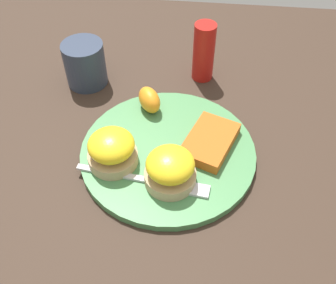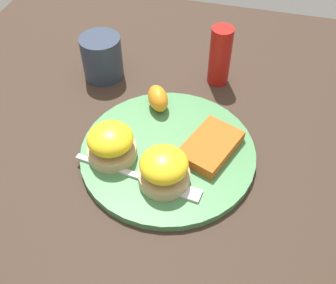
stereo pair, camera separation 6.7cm
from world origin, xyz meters
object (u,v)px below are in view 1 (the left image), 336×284
(orange_wedge, at_px, (149,100))
(cup, at_px, (85,63))
(hashbrown_patty, at_px, (210,141))
(sandwich_benedict_left, at_px, (112,150))
(fork, at_px, (151,181))
(sandwich_benedict_right, at_px, (170,169))
(condiment_bottle, at_px, (204,52))

(orange_wedge, distance_m, cup, 0.17)
(orange_wedge, bearing_deg, hashbrown_patty, -125.17)
(sandwich_benedict_left, bearing_deg, fork, -117.51)
(sandwich_benedict_right, relative_size, hashbrown_patty, 0.75)
(condiment_bottle, bearing_deg, sandwich_benedict_left, 152.68)
(sandwich_benedict_left, xyz_separation_m, condiment_bottle, (0.26, -0.14, 0.02))
(hashbrown_patty, height_order, fork, hashbrown_patty)
(cup, bearing_deg, orange_wedge, -120.56)
(sandwich_benedict_left, height_order, condiment_bottle, condiment_bottle)
(hashbrown_patty, relative_size, orange_wedge, 1.87)
(sandwich_benedict_left, relative_size, sandwich_benedict_right, 1.00)
(sandwich_benedict_right, height_order, cup, cup)
(sandwich_benedict_left, bearing_deg, orange_wedge, -17.11)
(sandwich_benedict_left, relative_size, orange_wedge, 1.40)
(cup, bearing_deg, fork, -146.56)
(hashbrown_patty, bearing_deg, sandwich_benedict_left, 108.87)
(hashbrown_patty, xyz_separation_m, fork, (-0.09, 0.09, -0.01))
(sandwich_benedict_left, relative_size, condiment_bottle, 0.67)
(orange_wedge, bearing_deg, sandwich_benedict_left, 162.89)
(sandwich_benedict_left, distance_m, condiment_bottle, 0.30)
(hashbrown_patty, bearing_deg, fork, 134.86)
(fork, relative_size, condiment_bottle, 1.79)
(sandwich_benedict_right, bearing_deg, hashbrown_patty, -35.52)
(fork, bearing_deg, orange_wedge, 8.72)
(sandwich_benedict_left, height_order, fork, sandwich_benedict_left)
(fork, relative_size, cup, 1.96)
(sandwich_benedict_right, distance_m, condiment_bottle, 0.30)
(sandwich_benedict_right, bearing_deg, cup, 38.58)
(fork, bearing_deg, sandwich_benedict_right, -78.81)
(orange_wedge, xyz_separation_m, fork, (-0.17, -0.03, -0.02))
(cup, bearing_deg, hashbrown_patty, -122.69)
(fork, distance_m, condiment_bottle, 0.31)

